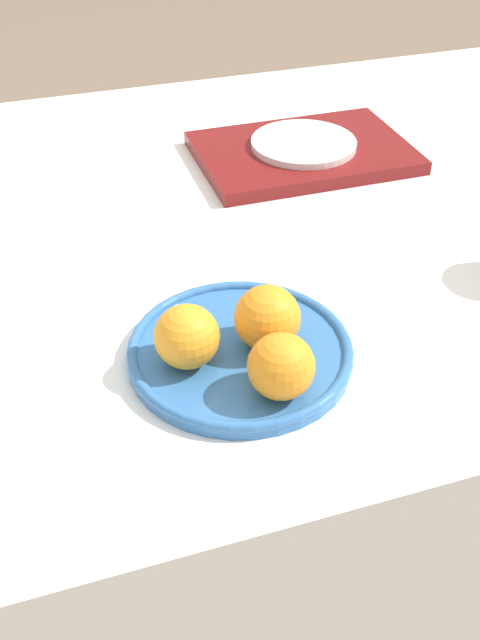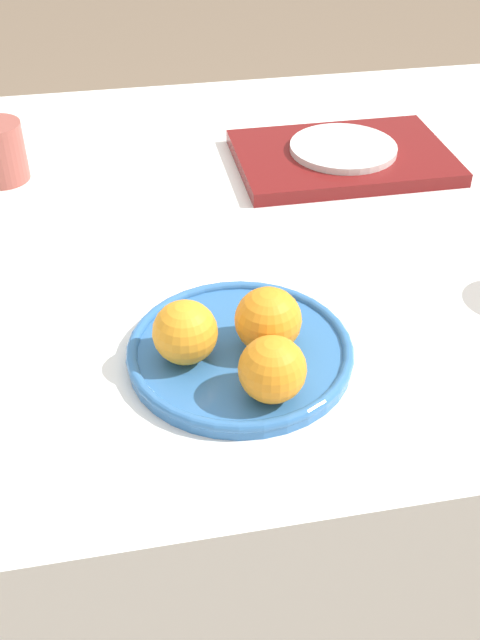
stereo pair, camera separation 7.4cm
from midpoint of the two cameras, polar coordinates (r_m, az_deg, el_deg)
name	(u,v)px [view 1 (the left image)]	position (r m, az deg, el deg)	size (l,w,h in m)	color
ground_plane	(284,542)	(1.56, 1.95, -16.61)	(12.00, 12.00, 0.00)	#7A6651
table	(292,404)	(1.27, 2.31, -6.49)	(1.57, 0.99, 0.77)	white
fruit_platter	(240,351)	(0.76, -2.77, -2.51)	(0.23, 0.23, 0.02)	#336BAD
orange_0	(267,318)	(0.74, -0.73, 0.05)	(0.07, 0.07, 0.07)	orange
orange_1	(187,337)	(0.73, -6.97, -1.38)	(0.06, 0.06, 0.06)	orange
orange_2	(281,366)	(0.69, 0.11, -3.68)	(0.06, 0.06, 0.06)	orange
serving_tray	(303,153)	(1.15, 2.97, 12.56)	(0.31, 0.21, 0.02)	maroon
side_plate	(304,143)	(1.15, 3.00, 13.23)	(0.16, 0.16, 0.01)	silver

